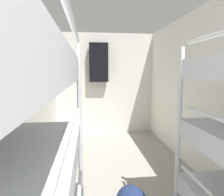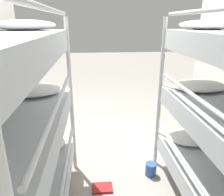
% 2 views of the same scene
% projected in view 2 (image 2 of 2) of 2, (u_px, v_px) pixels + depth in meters
% --- Properties ---
extents(ground_plane, '(20.00, 20.00, 0.00)m').
position_uv_depth(ground_plane, '(112.00, 141.00, 3.27)').
color(ground_plane, gray).
extents(bunk_stack_right_near, '(0.70, 1.84, 1.77)m').
position_uv_depth(bunk_stack_right_near, '(13.00, 133.00, 1.55)').
color(bunk_stack_right_near, silver).
rests_on(bunk_stack_right_near, ground_plane).
extents(tin_can, '(0.13, 0.13, 0.15)m').
position_uv_depth(tin_can, '(151.00, 169.00, 2.53)').
color(tin_can, '#2D569E').
rests_on(tin_can, ground_plane).
extents(floor_book, '(0.21, 0.15, 0.02)m').
position_uv_depth(floor_book, '(102.00, 188.00, 2.33)').
color(floor_book, maroon).
rests_on(floor_book, ground_plane).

